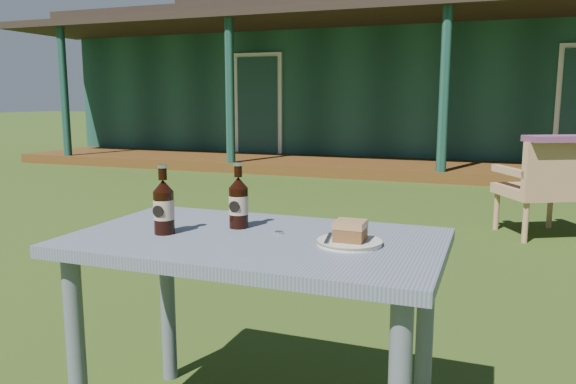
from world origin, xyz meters
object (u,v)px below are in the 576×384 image
at_px(cake_slice, 350,231).
at_px(armchair_left, 546,183).
at_px(cola_bottle_near, 239,202).
at_px(plate, 349,242).
at_px(cola_bottle_far, 164,206).
at_px(cafe_table, 256,266).

bearing_deg(cake_slice, armchair_left, 76.92).
relative_size(cake_slice, cola_bottle_near, 0.40).
xyz_separation_m(plate, cola_bottle_near, (-0.42, 0.09, 0.08)).
bearing_deg(cake_slice, plate, 124.51).
bearing_deg(cola_bottle_far, cake_slice, 6.71).
distance_m(cake_slice, armchair_left, 3.59).
relative_size(plate, cake_slice, 2.22).
bearing_deg(plate, cafe_table, -178.80).
bearing_deg(armchair_left, cafe_table, -107.87).
xyz_separation_m(cake_slice, cola_bottle_near, (-0.42, 0.09, 0.05)).
distance_m(plate, armchair_left, 3.58).
bearing_deg(armchair_left, cola_bottle_far, -111.82).
relative_size(cola_bottle_near, cola_bottle_far, 0.99).
bearing_deg(armchair_left, cola_bottle_near, -109.94).
height_order(cafe_table, cake_slice, cake_slice).
height_order(cake_slice, cola_bottle_near, cola_bottle_near).
relative_size(cafe_table, cake_slice, 13.04).
distance_m(cafe_table, cake_slice, 0.35).
distance_m(plate, cola_bottle_near, 0.43).
relative_size(plate, armchair_left, 0.25).
relative_size(cafe_table, plate, 5.88).
bearing_deg(cola_bottle_near, cola_bottle_far, -139.41).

